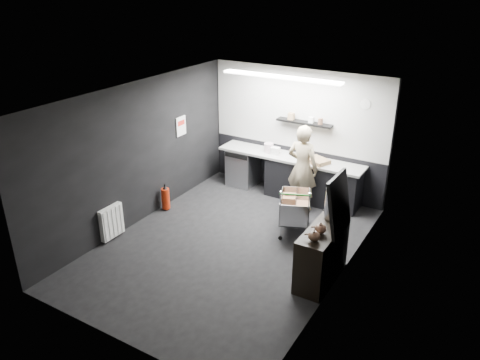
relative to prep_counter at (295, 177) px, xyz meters
The scene contains 22 objects.
floor 2.47m from the prep_counter, 93.20° to the right, with size 5.50×5.50×0.00m, color black.
ceiling 3.30m from the prep_counter, 93.20° to the right, with size 5.50×5.50×0.00m, color silver.
wall_back 0.96m from the prep_counter, 112.30° to the left, with size 5.50×5.50×0.00m, color black.
wall_front 5.25m from the prep_counter, 91.50° to the right, with size 5.50×5.50×0.00m, color black.
wall_left 3.35m from the prep_counter, 131.43° to the right, with size 5.50×5.50×0.00m, color black.
wall_right 3.18m from the prep_counter, 52.38° to the right, with size 5.50×5.50×0.00m, color black.
kitchen_wall_panel 1.43m from the prep_counter, 113.58° to the left, with size 3.95×0.02×1.70m, color beige.
dado_panel 0.34m from the prep_counter, 113.58° to the left, with size 3.95×0.02×1.00m, color black.
floating_shelf 1.18m from the prep_counter, 72.13° to the left, with size 1.20×0.22×0.04m, color black.
wall_clock 2.13m from the prep_counter, 13.36° to the left, with size 0.20×0.20×0.03m, color white.
poster 2.63m from the prep_counter, 152.11° to the right, with size 0.02×0.30×0.40m, color white.
poster_red_band 2.66m from the prep_counter, 152.05° to the right, with size 0.01×0.22×0.10m, color red.
radiator 3.92m from the prep_counter, 122.01° to the right, with size 0.10×0.50×0.60m, color white.
ceiling_strip 2.29m from the prep_counter, 103.37° to the right, with size 2.40×0.20×0.04m, color white.
prep_counter is the anchor object (origin of this frame).
person 0.72m from the prep_counter, 51.75° to the right, with size 0.65×0.43×1.78m, color beige.
shopping_cart 1.49m from the prep_counter, 65.43° to the right, with size 0.84×1.08×0.98m.
sideboard 2.98m from the prep_counter, 56.82° to the right, with size 0.51×1.19×1.79m.
fire_extinguisher 2.76m from the prep_counter, 136.12° to the right, with size 0.16×0.16×0.54m.
cardboard_box 0.71m from the prep_counter, ahead, with size 0.44×0.33×0.09m, color #95754F.
pink_tub 0.84m from the prep_counter, behind, with size 0.20×0.20×0.20m, color beige.
white_container 0.69m from the prep_counter, behind, with size 0.18×0.14×0.16m, color white.
Camera 1 is at (3.82, -6.05, 4.44)m, focal length 35.00 mm.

